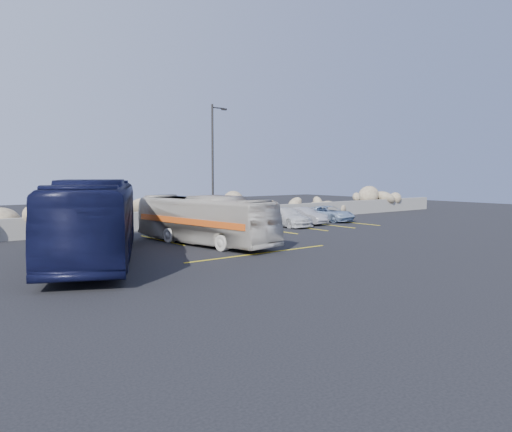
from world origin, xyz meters
TOP-DOWN VIEW (x-y plane):
  - ground at (0.00, 0.00)m, footprint 90.00×90.00m
  - seawall at (0.00, 12.00)m, footprint 60.00×0.40m
  - riprap_pile at (0.00, 13.20)m, footprint 54.00×2.80m
  - parking_lines at (4.64, 5.57)m, footprint 18.16×9.36m
  - lamppost at (2.56, 9.50)m, footprint 1.14×0.18m
  - vintage_bus at (-1.46, 4.28)m, footprint 3.30×9.24m
  - tour_coach at (-7.53, 3.17)m, footprint 7.83×12.21m
  - car_a at (2.69, 8.20)m, footprint 1.62×3.67m
  - car_b at (9.61, 8.47)m, footprint 1.52×3.68m
  - car_c at (7.68, 8.27)m, footprint 2.06×4.53m
  - car_d at (12.54, 8.88)m, footprint 2.23×4.34m

SIDE VIEW (x-z plane):
  - ground at x=0.00m, z-range 0.00..0.00m
  - parking_lines at x=4.64m, z-range 0.00..0.01m
  - car_d at x=12.54m, z-range 0.00..1.17m
  - car_b at x=9.61m, z-range 0.00..1.19m
  - seawall at x=0.00m, z-range 0.00..1.20m
  - car_a at x=2.69m, z-range 0.00..1.23m
  - car_c at x=7.68m, z-range 0.00..1.28m
  - vintage_bus at x=-1.46m, z-range 0.00..2.52m
  - riprap_pile at x=0.00m, z-range 0.00..2.60m
  - tour_coach at x=-7.53m, z-range 0.00..3.39m
  - lamppost at x=2.56m, z-range 0.30..8.30m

